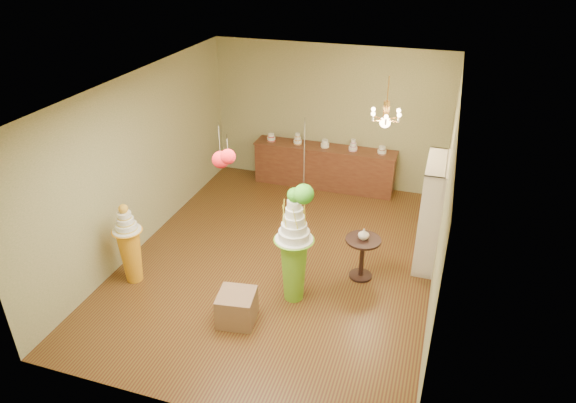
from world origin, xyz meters
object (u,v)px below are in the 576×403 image
(pedestal_green, at_px, (294,255))
(pedestal_orange, at_px, (130,249))
(sideboard, at_px, (324,166))
(round_table, at_px, (362,253))

(pedestal_green, relative_size, pedestal_orange, 1.37)
(pedestal_green, distance_m, sideboard, 3.92)
(pedestal_orange, relative_size, sideboard, 0.45)
(pedestal_green, xyz_separation_m, round_table, (0.88, 0.84, -0.31))
(sideboard, distance_m, round_table, 3.34)
(pedestal_orange, xyz_separation_m, round_table, (3.45, 1.18, -0.11))
(pedestal_green, height_order, sideboard, pedestal_green)
(pedestal_green, bearing_deg, round_table, 43.64)
(pedestal_green, relative_size, sideboard, 0.62)
(pedestal_orange, distance_m, sideboard, 4.69)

